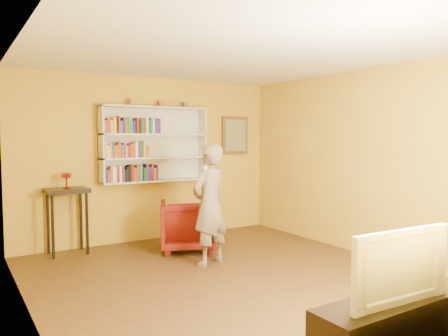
{
  "coord_description": "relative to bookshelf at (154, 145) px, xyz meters",
  "views": [
    {
      "loc": [
        -2.85,
        -4.32,
        1.71
      ],
      "look_at": [
        0.33,
        0.75,
        1.29
      ],
      "focal_mm": 35.0,
      "sensor_mm": 36.0,
      "label": 1
    }
  ],
  "objects": [
    {
      "name": "television",
      "position": [
        -0.06,
        -4.66,
        -0.84
      ],
      "size": [
        0.98,
        0.18,
        0.56
      ],
      "primitive_type": "imported",
      "rotation": [
        0.0,
        0.0,
        -0.05
      ],
      "color": "black",
      "rests_on": "tv_cabinet"
    },
    {
      "name": "books_row_upper",
      "position": [
        -0.4,
        -0.11,
        0.3
      ],
      "size": [
        0.91,
        0.19,
        0.27
      ],
      "color": "maroon",
      "rests_on": "bookshelf"
    },
    {
      "name": "ornament_left",
      "position": [
        -0.38,
        -0.06,
        0.67
      ],
      "size": [
        0.08,
        0.08,
        0.11
      ],
      "primitive_type": "cube",
      "color": "#AA5830",
      "rests_on": "bookshelf"
    },
    {
      "name": "room_shell",
      "position": [
        0.0,
        -2.41,
        -0.58
      ],
      "size": [
        5.3,
        5.8,
        2.88
      ],
      "color": "#432C15",
      "rests_on": "ground"
    },
    {
      "name": "ruby_lustre",
      "position": [
        -1.43,
        -0.16,
        -0.46
      ],
      "size": [
        0.14,
        0.14,
        0.23
      ],
      "color": "maroon",
      "rests_on": "console_table"
    },
    {
      "name": "armchair",
      "position": [
        0.18,
        -0.88,
        -1.21
      ],
      "size": [
        1.09,
        1.1,
        0.76
      ],
      "primitive_type": "imported",
      "rotation": [
        0.0,
        0.0,
        2.71
      ],
      "color": "#4D0506",
      "rests_on": "ground"
    },
    {
      "name": "console_table",
      "position": [
        -1.43,
        -0.16,
        -0.79
      ],
      "size": [
        0.59,
        0.45,
        0.97
      ],
      "color": "black",
      "rests_on": "ground"
    },
    {
      "name": "books_row_lower",
      "position": [
        -0.42,
        -0.11,
        -0.46
      ],
      "size": [
        0.86,
        0.19,
        0.27
      ],
      "color": "#252197",
      "rests_on": "bookshelf"
    },
    {
      "name": "game_remote",
      "position": [
        -0.22,
        -2.05,
        -0.25
      ],
      "size": [
        0.04,
        0.15,
        0.04
      ],
      "primitive_type": "cube",
      "color": "white",
      "rests_on": "person"
    },
    {
      "name": "ornament_centre",
      "position": [
        0.11,
        -0.06,
        0.67
      ],
      "size": [
        0.07,
        0.07,
        0.1
      ],
      "primitive_type": "cube",
      "color": "#A33A36",
      "rests_on": "bookshelf"
    },
    {
      "name": "framed_painting",
      "position": [
        1.65,
        0.05,
        0.16
      ],
      "size": [
        0.55,
        0.05,
        0.7
      ],
      "color": "brown",
      "rests_on": "room_shell"
    },
    {
      "name": "bookshelf",
      "position": [
        0.0,
        0.0,
        0.0
      ],
      "size": [
        1.8,
        0.29,
        1.23
      ],
      "color": "silver",
      "rests_on": "room_shell"
    },
    {
      "name": "ornament_right",
      "position": [
        0.56,
        -0.06,
        0.67
      ],
      "size": [
        0.07,
        0.07,
        0.1
      ],
      "primitive_type": "cube",
      "color": "#42586E",
      "rests_on": "bookshelf"
    },
    {
      "name": "tv_cabinet",
      "position": [
        -0.06,
        -4.66,
        -1.36
      ],
      "size": [
        1.34,
        0.4,
        0.48
      ],
      "primitive_type": "cube",
      "color": "black",
      "rests_on": "ground"
    },
    {
      "name": "books_row_middle",
      "position": [
        -0.52,
        -0.11,
        -0.09
      ],
      "size": [
        0.7,
        0.19,
        0.27
      ],
      "color": "gold",
      "rests_on": "bookshelf"
    },
    {
      "name": "person",
      "position": [
        0.07,
        -1.71,
        -0.78
      ],
      "size": [
        0.68,
        0.55,
        1.62
      ],
      "primitive_type": "imported",
      "rotation": [
        0.0,
        0.0,
        3.46
      ],
      "color": "#706152",
      "rests_on": "ground"
    }
  ]
}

